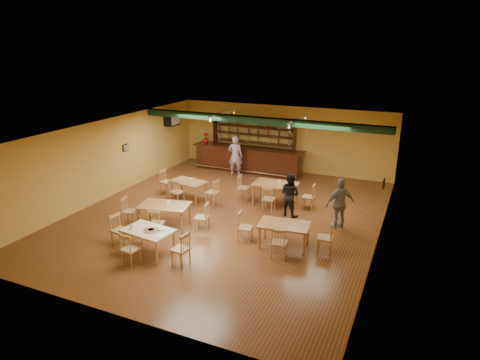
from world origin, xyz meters
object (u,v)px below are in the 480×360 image
at_px(dining_table_b, 275,194).
at_px(patron_bar, 235,156).
at_px(dining_table_a, 189,190).
at_px(patron_right_a, 290,194).
at_px(dining_table_c, 165,216).
at_px(dining_table_d, 284,235).
at_px(bar_counter, 248,159).
at_px(near_table, 149,242).

relative_size(dining_table_b, patron_bar, 0.89).
bearing_deg(dining_table_a, patron_right_a, 7.83).
height_order(dining_table_a, patron_bar, patron_bar).
height_order(dining_table_c, dining_table_d, dining_table_c).
relative_size(dining_table_d, patron_right_a, 0.95).
xyz_separation_m(dining_table_a, patron_right_a, (4.04, -0.03, 0.43)).
xyz_separation_m(bar_counter, near_table, (0.58, -8.52, -0.19)).
bearing_deg(patron_right_a, dining_table_c, 54.96).
relative_size(near_table, patron_right_a, 0.90).
xyz_separation_m(dining_table_d, near_table, (-3.34, -1.96, 0.01)).
height_order(dining_table_a, dining_table_d, dining_table_d).
bearing_deg(dining_table_d, dining_table_b, 106.54).
xyz_separation_m(near_table, patron_right_a, (2.76, 4.30, 0.39)).
bearing_deg(patron_bar, near_table, 86.33).
height_order(dining_table_c, patron_right_a, patron_right_a).
xyz_separation_m(bar_counter, patron_bar, (-0.26, -0.83, 0.34)).
distance_m(dining_table_b, patron_bar, 3.85).
height_order(dining_table_c, near_table, dining_table_c).
bearing_deg(patron_right_a, patron_bar, -26.10).
bearing_deg(dining_table_c, bar_counter, 77.81).
xyz_separation_m(dining_table_b, near_table, (-1.96, -5.10, -0.03)).
bearing_deg(dining_table_b, patron_right_a, -46.26).
bearing_deg(near_table, dining_table_b, 76.36).
relative_size(dining_table_b, dining_table_c, 1.02).
bearing_deg(bar_counter, dining_table_b, -53.37).
height_order(dining_table_a, patron_right_a, patron_right_a).
bearing_deg(near_table, dining_table_d, 37.81).
height_order(near_table, patron_right_a, patron_right_a).
relative_size(dining_table_b, near_table, 1.16).
relative_size(bar_counter, near_table, 3.80).
relative_size(dining_table_b, patron_right_a, 1.05).
relative_size(dining_table_a, patron_bar, 0.75).
height_order(bar_counter, dining_table_a, bar_counter).
bearing_deg(dining_table_d, near_table, -156.74).
bearing_deg(patron_right_a, dining_table_a, 16.74).
bearing_deg(bar_counter, patron_right_a, -51.62).
distance_m(dining_table_d, patron_bar, 7.11).
bearing_deg(dining_table_b, near_table, -112.31).
bearing_deg(near_table, patron_right_a, 64.69).
relative_size(patron_bar, patron_right_a, 1.18).
bearing_deg(dining_table_c, patron_bar, 80.27).
relative_size(bar_counter, patron_right_a, 3.44).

